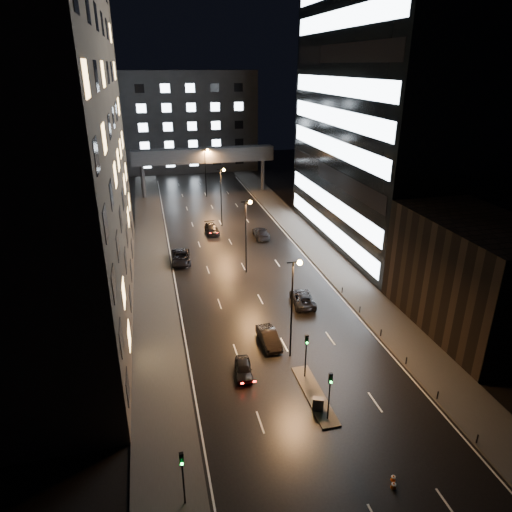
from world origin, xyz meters
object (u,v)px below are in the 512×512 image
(car_away_b, at_px, (269,338))
(car_toward_a, at_px, (303,298))
(car_away_d, at_px, (212,229))
(car_toward_b, at_px, (261,233))
(car_away_a, at_px, (243,369))
(utility_cabinet, at_px, (318,404))
(car_away_c, at_px, (181,257))

(car_away_b, height_order, car_toward_a, car_away_b)
(car_away_d, height_order, car_toward_b, car_toward_b)
(car_away_d, bearing_deg, car_toward_a, -77.35)
(car_away_d, bearing_deg, car_away_b, -90.27)
(car_away_b, relative_size, car_away_d, 0.91)
(car_away_a, bearing_deg, car_toward_b, 80.39)
(utility_cabinet, bearing_deg, car_away_b, 120.16)
(car_toward_b, relative_size, utility_cabinet, 4.78)
(car_away_a, xyz_separation_m, car_toward_a, (9.61, 11.48, 0.09))
(car_away_d, bearing_deg, car_toward_b, -29.45)
(car_toward_a, bearing_deg, car_away_c, -44.10)
(car_away_a, xyz_separation_m, car_away_b, (3.53, 4.25, 0.12))
(car_away_c, distance_m, car_away_d, 12.87)
(car_away_d, xyz_separation_m, utility_cabinet, (2.16, -44.64, 0.00))
(car_away_d, relative_size, utility_cabinet, 4.33)
(car_away_b, distance_m, car_away_d, 34.30)
(car_away_c, bearing_deg, car_toward_b, 31.35)
(car_toward_b, bearing_deg, car_toward_a, 92.49)
(car_toward_a, bearing_deg, car_away_d, -69.41)
(car_away_a, relative_size, car_away_d, 0.75)
(car_away_d, relative_size, car_toward_a, 0.95)
(car_away_a, height_order, car_away_c, car_away_c)
(car_away_c, height_order, utility_cabinet, car_away_c)
(car_away_d, relative_size, car_toward_b, 0.91)
(car_toward_b, bearing_deg, car_away_b, 81.60)
(car_toward_a, distance_m, utility_cabinet, 18.19)
(car_away_b, height_order, car_away_d, car_away_b)
(car_away_b, bearing_deg, car_away_d, 88.97)
(car_away_d, height_order, utility_cabinet, car_away_d)
(car_away_b, relative_size, car_away_c, 0.79)
(car_away_c, distance_m, car_toward_b, 15.50)
(car_away_a, height_order, car_toward_a, car_toward_a)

